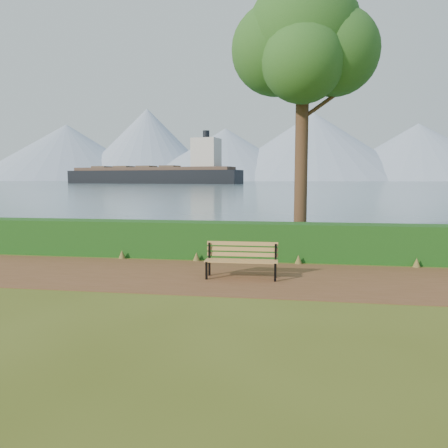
# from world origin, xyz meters

# --- Properties ---
(ground) EXTENTS (140.00, 140.00, 0.00)m
(ground) POSITION_xyz_m (0.00, 0.00, 0.00)
(ground) COLOR #465016
(ground) RESTS_ON ground
(path) EXTENTS (40.00, 3.40, 0.01)m
(path) POSITION_xyz_m (0.00, 0.30, 0.01)
(path) COLOR brown
(path) RESTS_ON ground
(hedge) EXTENTS (32.00, 0.85, 1.00)m
(hedge) POSITION_xyz_m (0.00, 2.60, 0.50)
(hedge) COLOR #134213
(hedge) RESTS_ON ground
(water) EXTENTS (700.00, 510.00, 0.00)m
(water) POSITION_xyz_m (0.00, 260.00, 0.01)
(water) COLOR #3F5666
(water) RESTS_ON ground
(mountains) EXTENTS (585.00, 190.00, 70.00)m
(mountains) POSITION_xyz_m (-9.17, 406.05, 27.70)
(mountains) COLOR #8597B2
(mountains) RESTS_ON ground
(bench) EXTENTS (1.61, 0.51, 0.80)m
(bench) POSITION_xyz_m (0.33, 0.24, 0.46)
(bench) COLOR black
(bench) RESTS_ON ground
(tree) EXTENTS (4.36, 3.70, 8.43)m
(tree) POSITION_xyz_m (1.66, 4.37, 6.26)
(tree) COLOR #3D2818
(tree) RESTS_ON ground
(cargo_ship) EXTENTS (76.17, 25.51, 22.85)m
(cargo_ship) POSITION_xyz_m (-53.10, 164.63, 3.41)
(cargo_ship) COLOR black
(cargo_ship) RESTS_ON ground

